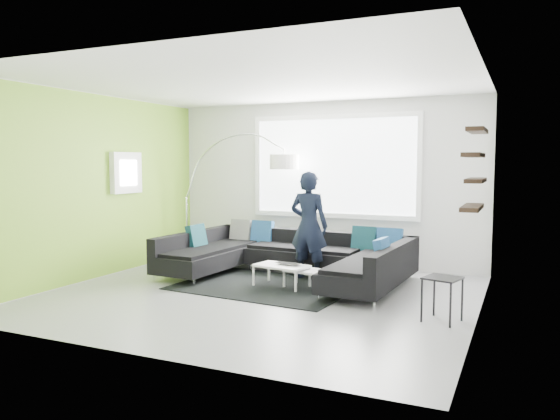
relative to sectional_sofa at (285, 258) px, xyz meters
The scene contains 9 objects.
ground 1.06m from the sectional_sofa, 86.48° to the right, with size 5.50×5.50×0.00m, color gray.
room_shell 1.68m from the sectional_sofa, 82.90° to the right, with size 5.54×5.04×2.82m.
sectional_sofa is the anchor object (origin of this frame).
rug 0.61m from the sectional_sofa, 98.83° to the right, with size 2.43×1.77×0.01m, color black.
coffee_table 0.55m from the sectional_sofa, 51.99° to the right, with size 0.97×0.56×0.32m, color white.
arc_lamp 2.55m from the sectional_sofa, 161.10° to the left, with size 2.10×0.57×2.27m, color silver, non-canonical shape.
side_table 2.76m from the sectional_sofa, 27.17° to the right, with size 0.37×0.37×0.50m, color black.
person 0.60m from the sectional_sofa, 33.31° to the left, with size 0.61×0.42×1.64m, color black.
laptop 0.50m from the sectional_sofa, 64.80° to the right, with size 0.39×0.27×0.03m, color black.
Camera 1 is at (3.19, -6.40, 1.77)m, focal length 35.00 mm.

